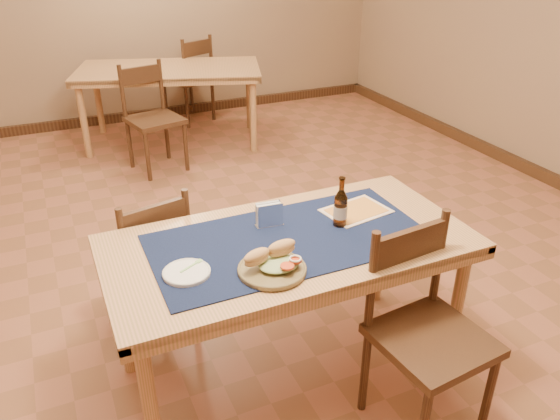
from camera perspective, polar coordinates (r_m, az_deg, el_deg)
name	(u,v)px	position (r m, az deg, el deg)	size (l,w,h in m)	color
room	(223,53)	(2.85, -5.97, 15.96)	(6.04, 7.04, 2.84)	#9B5C43
main_table	(289,256)	(2.43, 0.97, -4.82)	(1.60, 0.80, 0.75)	tan
placemat	(289,239)	(2.38, 0.98, -3.09)	(1.20, 0.60, 0.01)	#101B3C
baseboard	(234,277)	(3.39, -4.86, -6.97)	(6.00, 7.00, 0.10)	#422917
back_table	(169,76)	(5.55, -11.48, 13.55)	(1.92, 1.36, 0.75)	tan
chair_main_far	(150,259)	(2.91, -13.48, -5.04)	(0.46, 0.46, 0.84)	#422917
chair_main_near	(426,330)	(2.39, 14.96, -12.00)	(0.47, 0.47, 0.93)	#422917
chair_back_near	(152,116)	(4.97, -13.20, 9.51)	(0.51, 0.51, 0.93)	#422917
chair_back_far	(190,78)	(6.20, -9.38, 13.47)	(0.57, 0.57, 0.94)	#422917
sandwich_plate	(273,264)	(2.16, -0.72, -5.68)	(0.27, 0.27, 0.10)	brown
side_plate	(187,272)	(2.18, -9.74, -6.41)	(0.19, 0.19, 0.02)	silver
fork	(193,265)	(2.21, -9.09, -5.67)	(0.11, 0.07, 0.00)	#80C069
beer_bottle	(340,208)	(2.46, 6.34, 0.23)	(0.06, 0.06, 0.24)	#44240C
napkin_holder	(269,215)	(2.46, -1.13, -0.54)	(0.13, 0.06, 0.11)	silver
menu_card	(356,211)	(2.63, 7.96, -0.07)	(0.33, 0.27, 0.01)	beige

